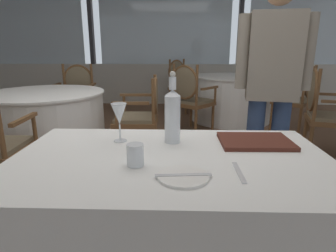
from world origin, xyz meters
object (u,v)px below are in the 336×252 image
object	(u,v)px
dining_chair_0_2	(190,95)
dining_chair_1_3	(77,93)
water_bottle	(172,114)
water_tumbler	(135,155)
menu_book	(255,141)
dining_chair_2_0	(323,107)
dining_chair_0_0	(261,81)
dining_chair_0_1	(181,81)
wine_glass	(119,115)
dining_chair_0_3	(300,94)
side_plate	(183,176)
dining_chair_1_2	(143,112)
diner_person_0	(272,81)

from	to	relation	value
dining_chair_0_2	dining_chair_1_3	distance (m)	1.60
water_bottle	water_tumbler	xyz separation A→B (m)	(-0.14, -0.29, -0.10)
menu_book	dining_chair_2_0	distance (m)	2.07
dining_chair_0_0	dining_chair_1_3	size ratio (longest dim) A/B	0.98
dining_chair_0_0	dining_chair_0_1	xyz separation A→B (m)	(-1.55, -0.10, 0.01)
dining_chair_0_0	dining_chair_0_1	distance (m)	1.55
wine_glass	water_tumbler	bearing A→B (deg)	-68.22
water_bottle	dining_chair_0_0	distance (m)	4.55
wine_glass	water_tumbler	xyz separation A→B (m)	(0.12, -0.30, -0.09)
dining_chair_0_3	dining_chair_0_0	bearing A→B (deg)	-44.92
side_plate	dining_chair_0_0	bearing A→B (deg)	71.03
side_plate	water_tumbler	distance (m)	0.22
dining_chair_1_2	dining_chair_1_3	size ratio (longest dim) A/B	0.94
water_tumbler	menu_book	bearing A→B (deg)	27.93
dining_chair_0_0	dining_chair_0_3	size ratio (longest dim) A/B	0.99
side_plate	wine_glass	world-z (taller)	wine_glass
water_bottle	menu_book	bearing A→B (deg)	-0.80
menu_book	dining_chair_0_1	size ratio (longest dim) A/B	0.35
menu_book	dining_chair_2_0	world-z (taller)	dining_chair_2_0
dining_chair_0_3	dining_chair_0_2	bearing A→B (deg)	45.14
dining_chair_0_0	dining_chair_0_2	world-z (taller)	dining_chair_0_2
side_plate	dining_chair_0_3	world-z (taller)	dining_chair_0_3
wine_glass	dining_chair_0_2	size ratio (longest dim) A/B	0.19
wine_glass	dining_chair_0_3	xyz separation A→B (m)	(2.00, 2.69, -0.32)
diner_person_0	dining_chair_0_3	bearing A→B (deg)	162.12
menu_book	dining_chair_0_2	xyz separation A→B (m)	(-0.21, 2.59, -0.19)
side_plate	dining_chair_2_0	bearing A→B (deg)	53.81
dining_chair_0_2	water_tumbler	bearing A→B (deg)	-145.44
wine_glass	dining_chair_1_2	distance (m)	1.65
dining_chair_2_0	diner_person_0	distance (m)	1.32
dining_chair_1_3	diner_person_0	world-z (taller)	diner_person_0
wine_glass	dining_chair_0_0	bearing A→B (deg)	65.82
menu_book	dining_chair_0_3	world-z (taller)	dining_chair_0_3
side_plate	dining_chair_1_2	xyz separation A→B (m)	(-0.38, 2.02, -0.21)
wine_glass	dining_chair_0_3	distance (m)	3.37
dining_chair_1_3	diner_person_0	distance (m)	2.85
dining_chair_1_3	dining_chair_2_0	xyz separation A→B (m)	(2.99, -0.94, 0.01)
dining_chair_0_3	diner_person_0	world-z (taller)	diner_person_0
dining_chair_1_3	dining_chair_0_1	bearing A→B (deg)	133.44
dining_chair_1_2	dining_chair_2_0	size ratio (longest dim) A/B	0.91
wine_glass	dining_chair_0_0	world-z (taller)	dining_chair_0_0
menu_book	dining_chair_0_1	xyz separation A→B (m)	(-0.31, 4.14, -0.18)
water_tumbler	dining_chair_2_0	size ratio (longest dim) A/B	0.09
dining_chair_0_0	menu_book	bearing A→B (deg)	24.97
water_bottle	dining_chair_1_3	xyz separation A→B (m)	(-1.41, 2.64, -0.31)
wine_glass	dining_chair_0_2	distance (m)	2.64
menu_book	dining_chair_0_1	bearing A→B (deg)	93.41
dining_chair_0_0	diner_person_0	bearing A→B (deg)	26.24
dining_chair_0_0	dining_chair_1_3	world-z (taller)	dining_chair_1_3
side_plate	menu_book	xyz separation A→B (m)	(0.36, 0.39, 0.01)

